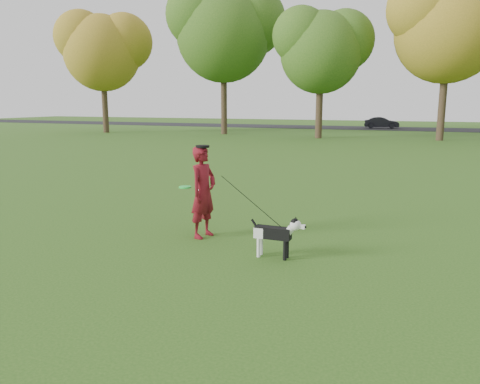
% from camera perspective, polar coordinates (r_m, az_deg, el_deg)
% --- Properties ---
extents(ground, '(120.00, 120.00, 0.00)m').
position_cam_1_polar(ground, '(8.71, -1.27, -5.97)').
color(ground, '#285116').
rests_on(ground, ground).
extents(road, '(120.00, 7.00, 0.02)m').
position_cam_1_polar(road, '(47.84, 18.05, 7.36)').
color(road, black).
rests_on(road, ground).
extents(man, '(0.53, 0.70, 1.74)m').
position_cam_1_polar(man, '(8.80, -4.50, 0.00)').
color(man, '#600D16').
rests_on(man, ground).
extents(dog, '(0.95, 0.19, 0.72)m').
position_cam_1_polar(dog, '(7.69, 4.56, -4.91)').
color(dog, black).
rests_on(dog, ground).
extents(car_mid, '(3.38, 1.52, 1.07)m').
position_cam_1_polar(car_mid, '(47.90, 16.88, 8.09)').
color(car_mid, black).
rests_on(car_mid, road).
extents(man_held_items, '(2.23, 0.80, 1.27)m').
position_cam_1_polar(man_held_items, '(8.05, 1.38, -1.16)').
color(man_held_items, '#1EF147').
rests_on(man_held_items, ground).
extents(tree_row, '(51.74, 8.86, 12.01)m').
position_cam_1_polar(tree_row, '(34.40, 14.55, 18.72)').
color(tree_row, '#38281C').
rests_on(tree_row, ground).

